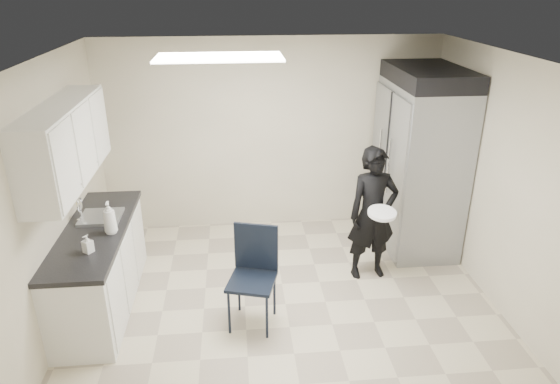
{
  "coord_description": "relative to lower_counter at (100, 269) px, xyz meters",
  "views": [
    {
      "loc": [
        -0.48,
        -4.47,
        3.26
      ],
      "look_at": [
        -0.04,
        0.2,
        1.24
      ],
      "focal_mm": 32.0,
      "sensor_mm": 36.0,
      "label": 1
    }
  ],
  "objects": [
    {
      "name": "floor",
      "position": [
        1.95,
        -0.2,
        -0.43
      ],
      "size": [
        4.5,
        4.5,
        0.0
      ],
      "primitive_type": "plane",
      "color": "#C1B698",
      "rests_on": "ground"
    },
    {
      "name": "ceiling",
      "position": [
        1.95,
        -0.2,
        2.17
      ],
      "size": [
        4.5,
        4.5,
        0.0
      ],
      "primitive_type": "plane",
      "rotation": [
        3.14,
        0.0,
        0.0
      ],
      "color": "silver",
      "rests_on": "back_wall"
    },
    {
      "name": "back_wall",
      "position": [
        1.95,
        1.8,
        0.87
      ],
      "size": [
        4.5,
        0.0,
        4.5
      ],
      "primitive_type": "plane",
      "rotation": [
        1.57,
        0.0,
        0.0
      ],
      "color": "beige",
      "rests_on": "floor"
    },
    {
      "name": "left_wall",
      "position": [
        -0.3,
        -0.2,
        0.87
      ],
      "size": [
        0.0,
        4.0,
        4.0
      ],
      "primitive_type": "plane",
      "rotation": [
        1.57,
        0.0,
        1.57
      ],
      "color": "beige",
      "rests_on": "floor"
    },
    {
      "name": "right_wall",
      "position": [
        4.2,
        -0.2,
        0.87
      ],
      "size": [
        0.0,
        4.0,
        4.0
      ],
      "primitive_type": "plane",
      "rotation": [
        1.57,
        0.0,
        -1.57
      ],
      "color": "beige",
      "rests_on": "floor"
    },
    {
      "name": "ceiling_panel",
      "position": [
        1.35,
        0.2,
        2.14
      ],
      "size": [
        1.2,
        0.6,
        0.02
      ],
      "primitive_type": "cube",
      "color": "white",
      "rests_on": "ceiling"
    },
    {
      "name": "lower_counter",
      "position": [
        0.0,
        0.0,
        0.0
      ],
      "size": [
        0.6,
        1.9,
        0.86
      ],
      "primitive_type": "cube",
      "color": "silver",
      "rests_on": "floor"
    },
    {
      "name": "countertop",
      "position": [
        0.0,
        0.0,
        0.46
      ],
      "size": [
        0.64,
        1.95,
        0.05
      ],
      "primitive_type": "cube",
      "color": "black",
      "rests_on": "lower_counter"
    },
    {
      "name": "sink",
      "position": [
        0.02,
        0.25,
        0.44
      ],
      "size": [
        0.42,
        0.4,
        0.14
      ],
      "primitive_type": "cube",
      "color": "gray",
      "rests_on": "countertop"
    },
    {
      "name": "faucet",
      "position": [
        -0.18,
        0.25,
        0.59
      ],
      "size": [
        0.02,
        0.02,
        0.24
      ],
      "primitive_type": "cylinder",
      "color": "silver",
      "rests_on": "countertop"
    },
    {
      "name": "upper_cabinets",
      "position": [
        -0.13,
        0.0,
        1.4
      ],
      "size": [
        0.35,
        1.8,
        0.75
      ],
      "primitive_type": "cube",
      "color": "silver",
      "rests_on": "left_wall"
    },
    {
      "name": "towel_dispenser",
      "position": [
        -0.19,
        1.15,
        1.19
      ],
      "size": [
        0.22,
        0.3,
        0.35
      ],
      "primitive_type": "cube",
      "color": "black",
      "rests_on": "left_wall"
    },
    {
      "name": "notice_sticker_left",
      "position": [
        -0.29,
        -0.1,
        0.79
      ],
      "size": [
        0.0,
        0.12,
        0.07
      ],
      "primitive_type": "cube",
      "color": "yellow",
      "rests_on": "left_wall"
    },
    {
      "name": "notice_sticker_right",
      "position": [
        -0.29,
        0.1,
        0.75
      ],
      "size": [
        0.0,
        0.12,
        0.07
      ],
      "primitive_type": "cube",
      "color": "yellow",
      "rests_on": "left_wall"
    },
    {
      "name": "commercial_fridge",
      "position": [
        3.78,
        1.07,
        0.62
      ],
      "size": [
        0.8,
        1.35,
        2.1
      ],
      "primitive_type": "cube",
      "color": "gray",
      "rests_on": "floor"
    },
    {
      "name": "fridge_compressor",
      "position": [
        3.78,
        1.07,
        1.77
      ],
      "size": [
        0.8,
        1.35,
        0.2
      ],
      "primitive_type": "cube",
      "color": "black",
      "rests_on": "commercial_fridge"
    },
    {
      "name": "folding_chair",
      "position": [
        1.58,
        -0.49,
        0.07
      ],
      "size": [
        0.55,
        0.55,
        1.0
      ],
      "primitive_type": "cube",
      "rotation": [
        0.0,
        0.0,
        -0.28
      ],
      "color": "black",
      "rests_on": "floor"
    },
    {
      "name": "man_tuxedo",
      "position": [
        3.0,
        0.32,
        0.36
      ],
      "size": [
        0.62,
        0.45,
        1.58
      ],
      "primitive_type": "imported",
      "rotation": [
        0.0,
        0.0,
        0.11
      ],
      "color": "black",
      "rests_on": "floor"
    },
    {
      "name": "bucket_lid",
      "position": [
        3.02,
        0.07,
        0.49
      ],
      "size": [
        0.34,
        0.34,
        0.04
      ],
      "primitive_type": "cylinder",
      "rotation": [
        0.0,
        0.0,
        0.11
      ],
      "color": "silver",
      "rests_on": "man_tuxedo"
    },
    {
      "name": "soap_bottle_a",
      "position": [
        0.2,
        -0.1,
        0.65
      ],
      "size": [
        0.14,
        0.14,
        0.34
      ],
      "primitive_type": "imported",
      "rotation": [
        0.0,
        0.0,
        0.04
      ],
      "color": "white",
      "rests_on": "countertop"
    },
    {
      "name": "soap_bottle_b",
      "position": [
        0.07,
        -0.47,
        0.57
      ],
      "size": [
        0.11,
        0.11,
        0.18
      ],
      "primitive_type": "imported",
      "rotation": [
        0.0,
        0.0,
        -0.66
      ],
      "color": "#A1A0AB",
      "rests_on": "countertop"
    }
  ]
}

